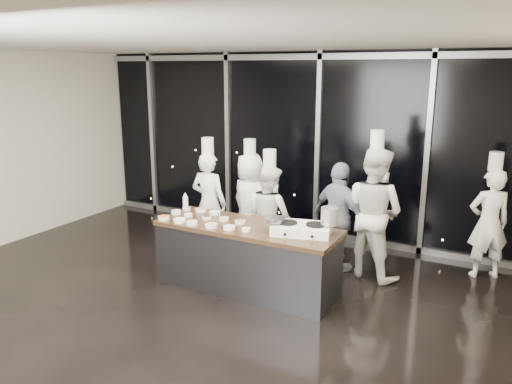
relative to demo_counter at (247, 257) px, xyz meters
The scene contains 15 objects.
ground 1.01m from the demo_counter, 90.00° to the right, with size 9.00×9.00×0.00m, color black.
room_shell 2.01m from the demo_counter, 78.94° to the right, with size 9.02×7.02×3.21m.
window_wall 2.78m from the demo_counter, 90.00° to the left, with size 8.90×0.11×3.20m.
demo_counter is the anchor object (origin of this frame).
stove 0.91m from the demo_counter, ahead, with size 0.81×0.61×0.14m.
frying_pan 0.74m from the demo_counter, ahead, with size 0.48×0.32×0.04m.
stock_pot 1.29m from the demo_counter, ahead, with size 0.21×0.21×0.21m, color #B6B6B8.
prep_bowls 0.81m from the demo_counter, behind, with size 1.39×0.71×0.05m.
squeeze_bottle 1.29m from the demo_counter, 169.92° to the left, with size 0.07×0.07×0.27m.
chef_far_left 1.59m from the demo_counter, 142.53° to the left, with size 0.61×0.41×1.87m.
chef_left 1.52m from the demo_counter, 117.41° to the left, with size 0.92×0.78×1.84m.
chef_center 0.96m from the demo_counter, 97.75° to the left, with size 0.92×0.83×1.78m.
guest 1.51m from the demo_counter, 54.28° to the left, with size 1.03×0.75×1.62m.
chef_right 1.88m from the demo_counter, 42.72° to the left, with size 1.08×0.95×2.10m.
chef_side 3.43m from the demo_counter, 35.27° to the left, with size 0.69×0.61×1.81m.
Camera 1 is at (3.05, -4.57, 2.91)m, focal length 35.00 mm.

